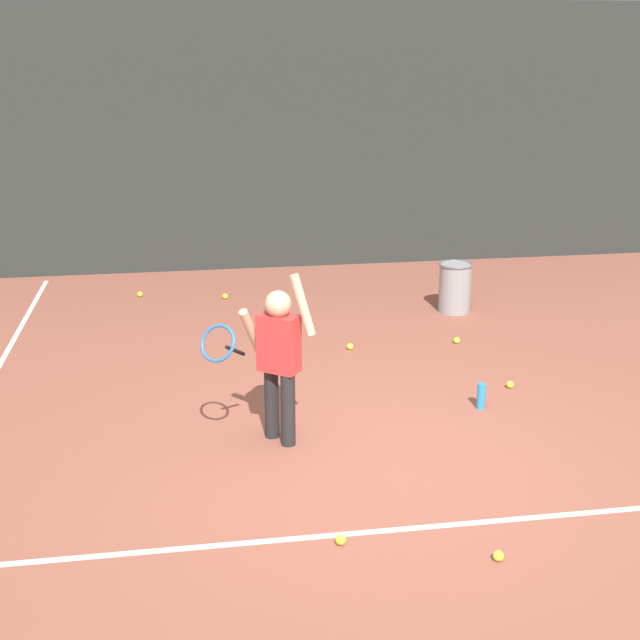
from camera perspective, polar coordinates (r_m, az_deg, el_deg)
name	(u,v)px	position (r m, az deg, el deg)	size (l,w,h in m)	color
ground_plane	(388,465)	(6.24, 4.61, -9.75)	(20.00, 20.00, 0.00)	brown
court_line_baseline	(419,528)	(5.53, 6.70, -13.81)	(9.00, 0.05, 0.00)	white
back_fence_windscreen	(289,138)	(11.25, -2.11, 12.20)	(12.63, 0.08, 3.44)	#282D2B
fence_post_1	(288,132)	(11.30, -2.15, 12.61)	(0.09, 0.09, 3.59)	slate
tennis_player	(276,353)	(6.28, -2.97, -2.24)	(0.89, 0.51, 1.35)	#232326
ball_hopper	(455,287)	(9.64, 9.13, 2.23)	(0.38, 0.38, 0.56)	gray
water_bottle	(481,396)	(7.19, 10.87, -5.09)	(0.07, 0.07, 0.22)	#268CD8
tennis_ball_0	(457,340)	(8.68, 9.25, -1.38)	(0.07, 0.07, 0.07)	#CCE033
tennis_ball_1	(341,540)	(5.32, 1.41, -14.67)	(0.07, 0.07, 0.07)	#CCE033
tennis_ball_2	(510,385)	(7.68, 12.76, -4.29)	(0.07, 0.07, 0.07)	#CCE033
tennis_ball_3	(140,294)	(10.36, -12.11, 1.72)	(0.07, 0.07, 0.07)	#CCE033
tennis_ball_4	(225,296)	(10.11, -6.45, 1.61)	(0.07, 0.07, 0.07)	#CCE033
tennis_ball_7	(498,556)	(5.29, 11.99, -15.36)	(0.07, 0.07, 0.07)	#CCE033
tennis_ball_8	(350,346)	(8.41, 2.05, -1.81)	(0.07, 0.07, 0.07)	#CCE033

